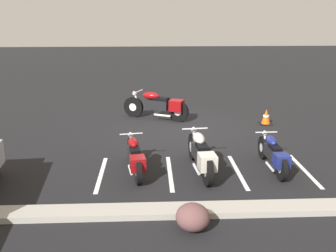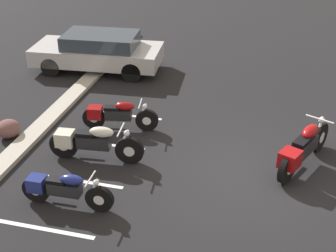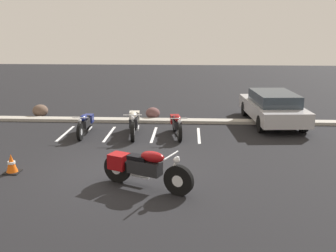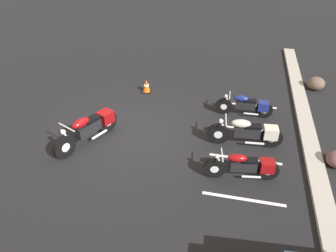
# 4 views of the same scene
# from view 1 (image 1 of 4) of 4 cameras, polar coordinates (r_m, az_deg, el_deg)

# --- Properties ---
(ground) EXTENTS (60.00, 60.00, 0.00)m
(ground) POSITION_cam_1_polar(r_m,az_deg,el_deg) (12.96, 1.45, -0.22)
(ground) COLOR black
(motorcycle_maroon_featured) EXTENTS (2.28, 1.20, 0.96)m
(motorcycle_maroon_featured) POSITION_cam_1_polar(r_m,az_deg,el_deg) (13.79, -1.38, 3.03)
(motorcycle_maroon_featured) COLOR black
(motorcycle_maroon_featured) RESTS_ON ground
(parked_bike_0) EXTENTS (0.56, 1.98, 0.78)m
(parked_bike_0) POSITION_cam_1_polar(r_m,az_deg,el_deg) (9.75, 15.05, -3.94)
(parked_bike_0) COLOR black
(parked_bike_0) RESTS_ON ground
(parked_bike_1) EXTENTS (0.65, 2.29, 0.90)m
(parked_bike_1) POSITION_cam_1_polar(r_m,az_deg,el_deg) (9.27, 4.80, -4.07)
(parked_bike_1) COLOR black
(parked_bike_1) RESTS_ON ground
(parked_bike_2) EXTENTS (0.66, 2.02, 0.80)m
(parked_bike_2) POSITION_cam_1_polar(r_m,az_deg,el_deg) (9.27, -4.87, -4.42)
(parked_bike_2) COLOR black
(parked_bike_2) RESTS_ON ground
(concrete_curb) EXTENTS (18.00, 0.50, 0.12)m
(concrete_curb) POSITION_cam_1_polar(r_m,az_deg,el_deg) (7.68, 4.54, -12.06)
(concrete_curb) COLOR #A8A399
(concrete_curb) RESTS_ON ground
(landscape_rock_0) EXTENTS (0.85, 0.85, 0.48)m
(landscape_rock_0) POSITION_cam_1_polar(r_m,az_deg,el_deg) (7.07, 3.61, -13.06)
(landscape_rock_0) COLOR brown
(landscape_rock_0) RESTS_ON ground
(traffic_cone) EXTENTS (0.40, 0.40, 0.52)m
(traffic_cone) POSITION_cam_1_polar(r_m,az_deg,el_deg) (13.68, 14.05, 1.24)
(traffic_cone) COLOR black
(traffic_cone) RESTS_ON ground
(stall_line_0) EXTENTS (0.10, 2.10, 0.00)m
(stall_line_0) POSITION_cam_1_polar(r_m,az_deg,el_deg) (10.10, 19.21, -6.09)
(stall_line_0) COLOR white
(stall_line_0) RESTS_ON ground
(stall_line_1) EXTENTS (0.10, 2.10, 0.00)m
(stall_line_1) POSITION_cam_1_polar(r_m,az_deg,el_deg) (9.63, 10.10, -6.53)
(stall_line_1) COLOR white
(stall_line_1) RESTS_ON ground
(stall_line_2) EXTENTS (0.10, 2.10, 0.00)m
(stall_line_2) POSITION_cam_1_polar(r_m,az_deg,el_deg) (9.41, 0.29, -6.82)
(stall_line_2) COLOR white
(stall_line_2) RESTS_ON ground
(stall_line_3) EXTENTS (0.10, 2.10, 0.00)m
(stall_line_3) POSITION_cam_1_polar(r_m,az_deg,el_deg) (9.47, -9.69, -6.90)
(stall_line_3) COLOR white
(stall_line_3) RESTS_ON ground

